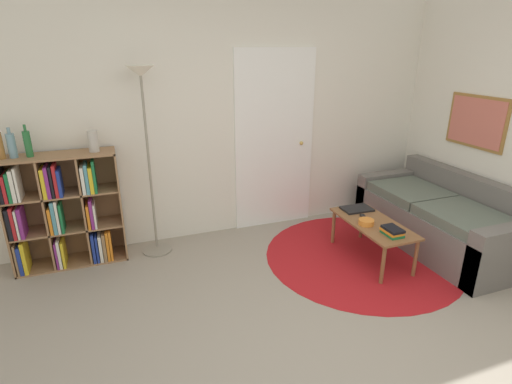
# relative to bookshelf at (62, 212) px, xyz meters

# --- Properties ---
(ground_plane) EXTENTS (14.00, 14.00, 0.00)m
(ground_plane) POSITION_rel_bookshelf_xyz_m (1.80, -2.23, -0.55)
(ground_plane) COLOR gray
(wall_back) EXTENTS (7.74, 0.11, 2.60)m
(wall_back) POSITION_rel_bookshelf_xyz_m (1.82, 0.21, 0.74)
(wall_back) COLOR silver
(wall_back) RESTS_ON ground_plane
(wall_right) EXTENTS (0.08, 5.42, 2.60)m
(wall_right) POSITION_rel_bookshelf_xyz_m (4.19, -1.02, 0.75)
(wall_right) COLOR silver
(wall_right) RESTS_ON ground_plane
(rug) EXTENTS (1.97, 1.97, 0.01)m
(rug) POSITION_rel_bookshelf_xyz_m (2.81, -0.91, -0.54)
(rug) COLOR #B2191E
(rug) RESTS_ON ground_plane
(bookshelf) EXTENTS (1.02, 0.34, 1.11)m
(bookshelf) POSITION_rel_bookshelf_xyz_m (0.00, 0.00, 0.00)
(bookshelf) COLOR #936B47
(bookshelf) RESTS_ON ground_plane
(floor_lamp) EXTENTS (0.31, 0.31, 1.88)m
(floor_lamp) POSITION_rel_bookshelf_xyz_m (0.85, -0.06, 0.90)
(floor_lamp) COLOR gray
(floor_lamp) RESTS_ON ground_plane
(couch) EXTENTS (0.86, 1.81, 0.75)m
(couch) POSITION_rel_bookshelf_xyz_m (3.77, -0.96, -0.27)
(couch) COLOR #66605B
(couch) RESTS_ON ground_plane
(coffee_table) EXTENTS (0.44, 0.94, 0.40)m
(coffee_table) POSITION_rel_bookshelf_xyz_m (2.87, -0.97, -0.19)
(coffee_table) COLOR brown
(coffee_table) RESTS_ON ground_plane
(laptop) EXTENTS (0.32, 0.22, 0.02)m
(laptop) POSITION_rel_bookshelf_xyz_m (2.89, -0.64, -0.14)
(laptop) COLOR black
(laptop) RESTS_ON coffee_table
(bowl) EXTENTS (0.15, 0.15, 0.05)m
(bowl) POSITION_rel_bookshelf_xyz_m (2.77, -0.99, -0.12)
(bowl) COLOR orange
(bowl) RESTS_ON coffee_table
(book_stack_on_table) EXTENTS (0.14, 0.20, 0.07)m
(book_stack_on_table) POSITION_rel_bookshelf_xyz_m (2.85, -1.27, -0.11)
(book_stack_on_table) COLOR #196B38
(book_stack_on_table) RESTS_ON coffee_table
(remote) EXTENTS (0.09, 0.15, 0.02)m
(remote) POSITION_rel_bookshelf_xyz_m (2.83, -0.86, -0.14)
(remote) COLOR black
(remote) RESTS_ON coffee_table
(bottle_middle) EXTENTS (0.07, 0.07, 0.27)m
(bottle_middle) POSITION_rel_bookshelf_xyz_m (-0.30, 0.01, 0.67)
(bottle_middle) COLOR #6B93A3
(bottle_middle) RESTS_ON bookshelf
(bottle_right) EXTENTS (0.06, 0.06, 0.29)m
(bottle_right) POSITION_rel_bookshelf_xyz_m (-0.17, 0.00, 0.68)
(bottle_right) COLOR #236633
(bottle_right) RESTS_ON bookshelf
(vase_on_shelf) EXTENTS (0.09, 0.09, 0.20)m
(vase_on_shelf) POSITION_rel_bookshelf_xyz_m (0.37, -0.00, 0.66)
(vase_on_shelf) COLOR #B7B2A8
(vase_on_shelf) RESTS_ON bookshelf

